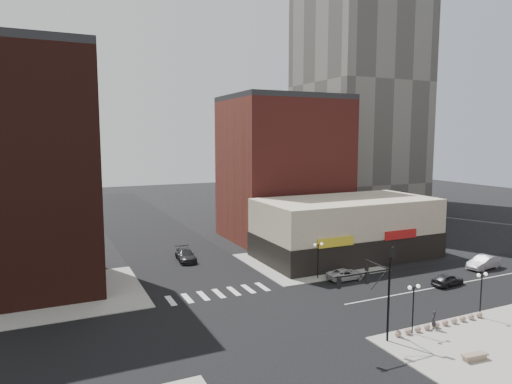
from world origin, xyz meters
TOP-DOWN VIEW (x-y plane):
  - ground at (0.00, 0.00)m, footprint 240.00×240.00m
  - road_ew at (0.00, 0.00)m, footprint 200.00×14.00m
  - road_ns at (0.00, 0.00)m, footprint 14.00×200.00m
  - sidewalk_nw at (-14.50, 14.50)m, footprint 15.00×15.00m
  - sidewalk_ne at (14.50, 14.50)m, footprint 15.00×15.00m
  - building_nw at (-19.00, 18.50)m, footprint 16.00×15.00m
  - building_ne_midrise at (19.00, 29.50)m, footprint 18.00×15.00m
  - tower_far at (60.00, 56.00)m, footprint 18.00×18.00m
  - building_ne_row at (21.00, 15.00)m, footprint 24.20×12.20m
  - traffic_signal at (7.24, -7.83)m, footprint 5.59×3.09m
  - street_lamp_se_a at (11.00, -8.00)m, footprint 1.22×0.32m
  - street_lamp_se_b at (19.00, -8.00)m, footprint 1.22×0.32m
  - street_lamp_ne at (12.00, 8.00)m, footprint 1.22×0.32m
  - bollard_row at (14.23, -8.00)m, footprint 9.99×0.54m
  - white_suv at (14.80, 6.50)m, footprint 4.55×2.12m
  - dark_sedan_east at (23.76, 0.00)m, footprint 4.15×2.00m
  - silver_sedan at (33.00, 2.83)m, footprint 5.18×2.37m
  - dark_sedan_north at (0.35, 22.05)m, footprint 2.66×5.57m
  - pedestrian at (13.20, -8.15)m, footprint 0.72×0.65m
  - stone_bench at (11.84, -13.39)m, footprint 2.08×0.82m

SIDE VIEW (x-z plane):
  - ground at x=0.00m, z-range 0.00..0.00m
  - road_ew at x=0.00m, z-range 0.00..0.02m
  - road_ns at x=0.00m, z-range 0.00..0.02m
  - sidewalk_nw at x=-14.50m, z-range 0.00..0.12m
  - sidewalk_ne at x=14.50m, z-range 0.00..0.12m
  - stone_bench at x=11.84m, z-range 0.14..0.61m
  - bollard_row at x=14.23m, z-range 0.12..0.66m
  - white_suv at x=14.80m, z-range 0.00..1.26m
  - dark_sedan_east at x=23.76m, z-range 0.00..1.37m
  - dark_sedan_north at x=0.35m, z-range 0.00..1.57m
  - silver_sedan at x=33.00m, z-range 0.00..1.65m
  - pedestrian at x=13.20m, z-range 0.12..1.77m
  - street_lamp_se_a at x=11.00m, z-range 1.21..5.37m
  - street_lamp_se_b at x=19.00m, z-range 1.21..5.37m
  - street_lamp_ne at x=12.00m, z-range 1.21..5.37m
  - building_ne_row at x=21.00m, z-range -0.70..7.30m
  - traffic_signal at x=7.24m, z-range 1.07..8.85m
  - building_ne_midrise at x=19.00m, z-range 0.00..22.00m
  - building_nw at x=-19.00m, z-range 0.00..25.00m
  - tower_far at x=60.00m, z-range 0.00..82.00m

